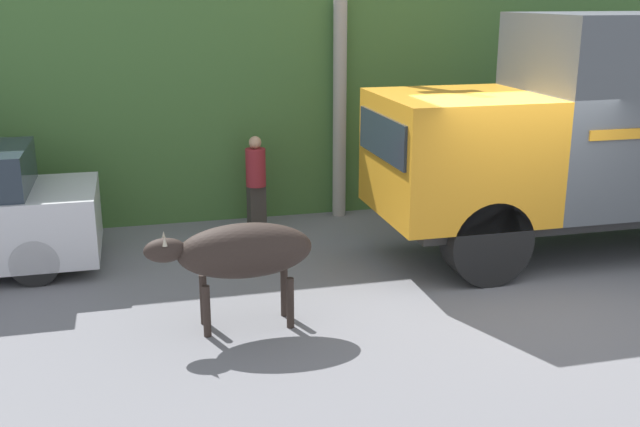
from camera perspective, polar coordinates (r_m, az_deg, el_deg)
ground_plane at (r=10.64m, az=15.01°, el=-5.30°), size 60.00×60.00×0.00m
hillside_embankment at (r=16.87m, az=3.17°, el=9.94°), size 32.00×6.64×3.90m
building_backdrop at (r=14.39m, az=-11.73°, el=6.34°), size 4.50×2.70×2.79m
cargo_truck at (r=12.30m, az=23.00°, el=6.28°), size 7.46×2.24×3.57m
brown_cow at (r=8.78m, az=-6.04°, el=-2.93°), size 1.95×0.65×1.28m
pedestrian_on_hill at (r=12.60m, az=-4.90°, el=2.69°), size 0.40×0.40×1.58m
utility_pole at (r=12.98m, az=1.55°, el=12.98°), size 0.90×0.23×5.91m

